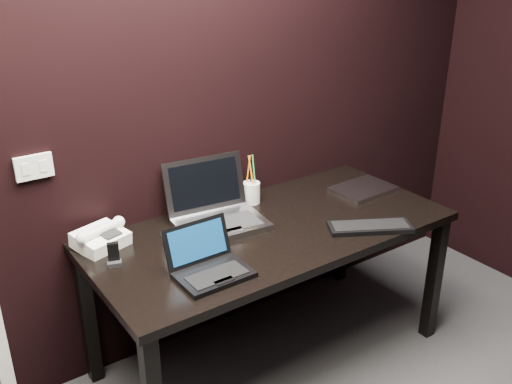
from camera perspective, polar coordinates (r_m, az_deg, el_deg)
wall_back at (r=2.64m, az=-8.87°, el=8.99°), size 4.00×0.00×4.00m
wall_switch at (r=2.49m, az=-21.33°, el=2.34°), size 0.15×0.02×0.10m
desk at (r=2.70m, az=1.55°, el=-4.99°), size 1.70×0.80×0.74m
netbook at (r=2.30m, az=-4.71°, el=-7.29°), size 0.29×0.26×0.18m
silver_laptop at (r=2.68m, az=-3.96°, el=-2.08°), size 0.44×0.41×0.28m
ext_keyboard at (r=2.69m, az=11.33°, el=-3.44°), size 0.40×0.30×0.02m
closed_laptop at (r=3.10m, az=10.65°, el=0.31°), size 0.32×0.24×0.02m
desk_phone at (r=2.57m, az=-15.26°, el=-4.40°), size 0.25×0.23×0.12m
mobile_phone at (r=2.42m, az=-14.03°, el=-6.30°), size 0.07×0.06×0.10m
pen_cup at (r=2.89m, az=-0.46°, el=0.04°), size 0.10×0.10×0.26m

